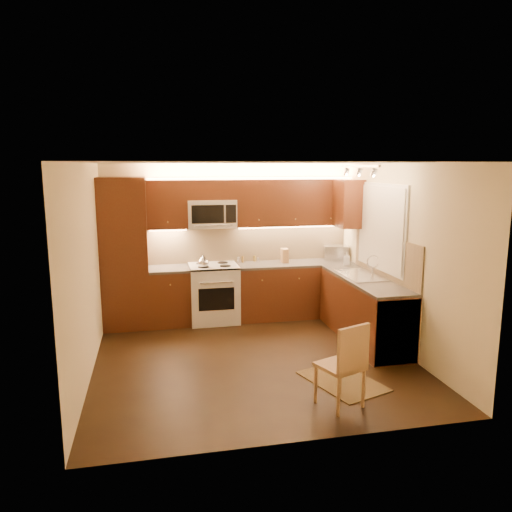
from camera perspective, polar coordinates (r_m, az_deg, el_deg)
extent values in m
cube|color=black|center=(6.53, -0.29, -11.78)|extent=(4.00, 4.00, 0.01)
cube|color=beige|center=(6.04, -0.31, 10.74)|extent=(4.00, 4.00, 0.01)
cube|color=beige|center=(8.10, -3.17, 1.78)|extent=(4.00, 0.01, 2.50)
cube|color=beige|center=(4.28, 5.17, -6.15)|extent=(4.00, 0.01, 2.50)
cube|color=beige|center=(6.09, -19.07, -1.68)|extent=(0.01, 4.00, 2.50)
cube|color=beige|center=(6.85, 16.32, -0.23)|extent=(0.01, 4.00, 2.50)
cube|color=#4B1B10|center=(7.74, -14.97, 0.28)|extent=(0.70, 0.60, 2.30)
cube|color=#4B1B10|center=(7.89, -9.92, -4.69)|extent=(0.62, 0.60, 0.86)
cube|color=#322F2D|center=(7.78, -10.02, -1.49)|extent=(0.62, 0.60, 0.04)
cube|color=#4B1B10|center=(8.20, 4.43, -3.98)|extent=(1.92, 0.60, 0.86)
cube|color=#322F2D|center=(8.10, 4.47, -0.89)|extent=(1.92, 0.60, 0.04)
cube|color=#4B1B10|center=(7.25, 12.39, -6.13)|extent=(0.60, 2.00, 0.86)
cube|color=#322F2D|center=(7.14, 12.53, -2.67)|extent=(0.60, 2.00, 0.04)
cube|color=silver|center=(6.65, 14.89, -7.77)|extent=(0.58, 0.60, 0.84)
cube|color=tan|center=(8.16, -0.73, 1.50)|extent=(3.30, 0.02, 0.60)
cube|color=tan|center=(7.20, 14.74, -0.05)|extent=(0.02, 2.00, 0.60)
cube|color=#4B1B10|center=(7.77, -10.29, 5.90)|extent=(0.62, 0.35, 0.75)
cube|color=#4B1B10|center=(8.09, 4.32, 6.21)|extent=(1.92, 0.35, 0.75)
cube|color=#4B1B10|center=(7.80, -5.23, 7.66)|extent=(0.76, 0.35, 0.31)
cube|color=#4B1B10|center=(7.95, 10.66, 5.99)|extent=(0.35, 0.50, 0.75)
cube|color=silver|center=(7.27, 14.32, 3.26)|extent=(0.03, 1.44, 1.24)
cube|color=silver|center=(7.26, 14.18, 3.26)|extent=(0.02, 1.36, 1.16)
cube|color=silver|center=(6.90, 11.91, 10.16)|extent=(0.04, 1.20, 0.03)
cube|color=silver|center=(8.42, 9.19, 0.41)|extent=(0.46, 0.38, 0.24)
cube|color=#AD804E|center=(8.08, 3.34, 0.06)|extent=(0.11, 0.17, 0.23)
cylinder|color=silver|center=(8.05, -2.02, -0.43)|extent=(0.05, 0.05, 0.10)
cylinder|color=olive|center=(8.16, -0.17, -0.29)|extent=(0.05, 0.05, 0.10)
cylinder|color=silver|center=(8.08, 0.27, -0.43)|extent=(0.05, 0.05, 0.09)
cylinder|color=olive|center=(8.08, -1.55, -0.38)|extent=(0.05, 0.05, 0.10)
imported|color=silver|center=(7.99, 10.45, -0.28)|extent=(0.12, 0.13, 0.21)
cube|color=black|center=(5.96, 9.99, -14.09)|extent=(0.92, 1.12, 0.01)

